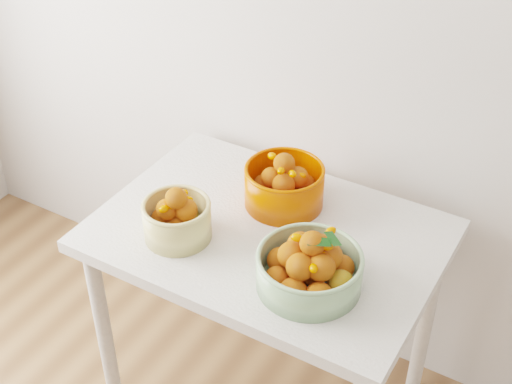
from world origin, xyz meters
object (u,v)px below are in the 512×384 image
table (267,255)px  bowl_cream (177,219)px  bowl_green (309,268)px  bowl_orange (285,185)px

table → bowl_cream: 0.31m
bowl_green → bowl_orange: size_ratio=0.96×
bowl_green → bowl_orange: 0.37m
bowl_green → table: bearing=145.2°
table → bowl_green: 0.30m
bowl_orange → bowl_cream: bearing=-122.8°
bowl_cream → bowl_orange: bowl_orange is taller
table → bowl_green: bearing=-34.8°
bowl_orange → table: bearing=-80.8°
bowl_cream → bowl_green: size_ratio=0.75×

